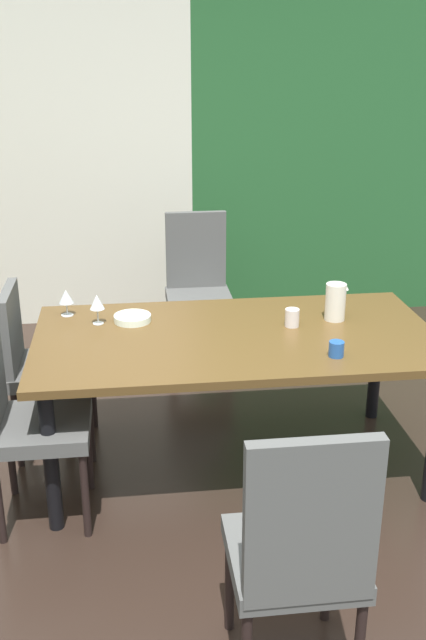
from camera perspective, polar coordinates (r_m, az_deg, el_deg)
ground_plane at (r=3.45m, az=-0.29°, el=-16.72°), size 5.24×5.81×0.02m
back_panel_interior at (r=5.68m, az=-16.43°, el=12.75°), size 2.82×0.10×2.72m
garden_window_panel at (r=5.87m, az=10.45°, el=13.48°), size 2.42×0.10×2.72m
dining_table at (r=3.59m, az=1.85°, el=-2.22°), size 2.01×1.06×0.76m
chair_head_far at (r=4.94m, az=-1.23°, el=3.04°), size 0.44×0.44×1.04m
chair_left_far at (r=3.94m, az=-13.81°, el=-3.03°), size 0.44×0.44×0.93m
chair_head_near at (r=2.45m, az=7.00°, el=-17.70°), size 0.44×0.44×1.05m
chair_left_near at (r=3.36m, az=-15.08°, el=-7.06°), size 0.44×0.44×1.00m
wine_glass_north at (r=3.86m, az=-11.68°, el=1.80°), size 0.08×0.08×0.14m
wine_glass_south at (r=3.70m, az=-9.27°, el=1.39°), size 0.08×0.08×0.16m
serving_bowl_near_window at (r=3.75m, az=-6.46°, el=0.15°), size 0.19×0.19×0.04m
cup_front at (r=3.67m, az=6.34°, el=0.19°), size 0.07×0.07×0.09m
cup_west at (r=3.35m, az=9.84°, el=-2.30°), size 0.07×0.07×0.07m
pitcher_corner at (r=3.77m, az=9.78°, el=1.47°), size 0.12×0.11×0.20m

